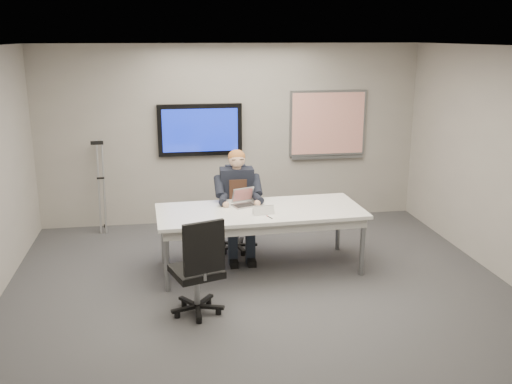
{
  "coord_description": "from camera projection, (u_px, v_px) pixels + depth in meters",
  "views": [
    {
      "loc": [
        -1.05,
        -5.83,
        2.91
      ],
      "look_at": [
        0.07,
        1.08,
        0.98
      ],
      "focal_mm": 40.0,
      "sensor_mm": 36.0,
      "label": 1
    }
  ],
  "objects": [
    {
      "name": "seated_person",
      "position": [
        239.0,
        215.0,
        7.64
      ],
      "size": [
        0.45,
        0.77,
        1.44
      ],
      "rotation": [
        0.0,
        0.0,
        -0.02
      ],
      "color": "#1C2330",
      "rests_on": "office_chair_far"
    },
    {
      "name": "wall_front",
      "position": [
        357.0,
        310.0,
        3.26
      ],
      "size": [
        6.0,
        0.02,
        2.8
      ],
      "primitive_type": "cube",
      "color": "#A6A096",
      "rests_on": "ground"
    },
    {
      "name": "conference_table",
      "position": [
        260.0,
        216.0,
        7.19
      ],
      "size": [
        2.62,
        1.18,
        0.8
      ],
      "rotation": [
        0.0,
        0.0,
        0.04
      ],
      "color": "silver",
      "rests_on": "ground"
    },
    {
      "name": "tv_display",
      "position": [
        200.0,
        130.0,
        8.81
      ],
      "size": [
        1.3,
        0.09,
        0.8
      ],
      "color": "black",
      "rests_on": "wall_back"
    },
    {
      "name": "laptop",
      "position": [
        244.0,
        201.0,
        7.35
      ],
      "size": [
        0.35,
        0.37,
        0.21
      ],
      "rotation": [
        0.0,
        0.0,
        0.35
      ],
      "color": "#A6A6A9",
      "rests_on": "conference_table"
    },
    {
      "name": "pen",
      "position": [
        269.0,
        217.0,
        6.85
      ],
      "size": [
        0.05,
        0.13,
        0.01
      ],
      "primitive_type": "cylinder",
      "rotation": [
        0.0,
        1.57,
        1.92
      ],
      "color": "black",
      "rests_on": "conference_table"
    },
    {
      "name": "wall_back",
      "position": [
        232.0,
        135.0,
        8.96
      ],
      "size": [
        6.0,
        0.02,
        2.8
      ],
      "primitive_type": "cube",
      "color": "#A6A096",
      "rests_on": "ground"
    },
    {
      "name": "crutch",
      "position": [
        101.0,
        185.0,
        8.61
      ],
      "size": [
        0.33,
        0.7,
        1.51
      ],
      "primitive_type": null,
      "rotation": [
        -0.21,
        0.0,
        0.2
      ],
      "color": "#A3A5AA",
      "rests_on": "ground"
    },
    {
      "name": "floor",
      "position": [
        265.0,
        300.0,
        6.48
      ],
      "size": [
        6.0,
        6.0,
        0.02
      ],
      "primitive_type": "cube",
      "color": "#37373A",
      "rests_on": "ground"
    },
    {
      "name": "whiteboard",
      "position": [
        328.0,
        124.0,
        9.14
      ],
      "size": [
        1.25,
        0.08,
        1.1
      ],
      "color": "gray",
      "rests_on": "wall_back"
    },
    {
      "name": "office_chair_near",
      "position": [
        198.0,
        285.0,
        6.06
      ],
      "size": [
        0.67,
        0.67,
        1.11
      ],
      "rotation": [
        0.0,
        0.0,
        3.46
      ],
      "color": "black",
      "rests_on": "ground"
    },
    {
      "name": "name_tent",
      "position": [
        263.0,
        210.0,
        6.97
      ],
      "size": [
        0.28,
        0.11,
        0.11
      ],
      "primitive_type": null,
      "rotation": [
        0.0,
        0.0,
        0.13
      ],
      "color": "silver",
      "rests_on": "conference_table"
    },
    {
      "name": "ceiling",
      "position": [
        266.0,
        47.0,
        5.74
      ],
      "size": [
        6.0,
        6.0,
        0.02
      ],
      "primitive_type": "cube",
      "color": "white",
      "rests_on": "wall_back"
    },
    {
      "name": "office_chair_far",
      "position": [
        237.0,
        227.0,
        7.96
      ],
      "size": [
        0.54,
        0.54,
        1.07
      ],
      "rotation": [
        0.0,
        0.0,
        -0.07
      ],
      "color": "black",
      "rests_on": "ground"
    }
  ]
}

